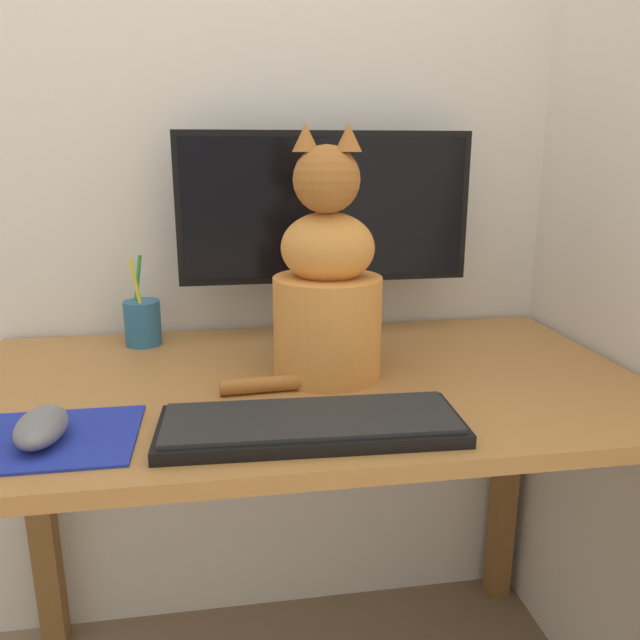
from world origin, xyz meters
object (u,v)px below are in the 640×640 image
cat (327,288)px  computer_mouse_left (41,427)px  pen_cup (143,322)px  monitor (326,222)px  keyboard (311,424)px

cat → computer_mouse_left: bearing=-137.9°
pen_cup → monitor: bearing=-2.2°
cat → pen_cup: 0.41m
monitor → keyboard: bearing=-102.1°
monitor → pen_cup: monitor is taller
monitor → computer_mouse_left: 0.64m
cat → pen_cup: (-0.33, 0.23, -0.11)m
monitor → computer_mouse_left: monitor is taller
cat → pen_cup: cat is taller
monitor → keyboard: (-0.09, -0.43, -0.22)m
keyboard → computer_mouse_left: computer_mouse_left is taller
monitor → cat: size_ratio=1.39×
keyboard → cat: size_ratio=1.01×
keyboard → cat: cat is taller
keyboard → pen_cup: (-0.27, 0.44, 0.03)m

